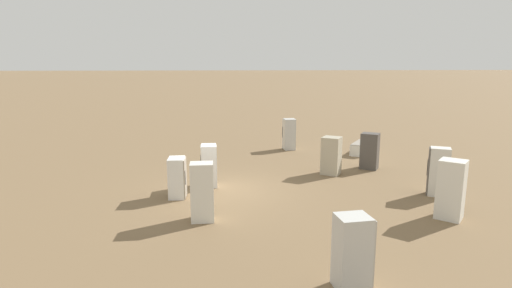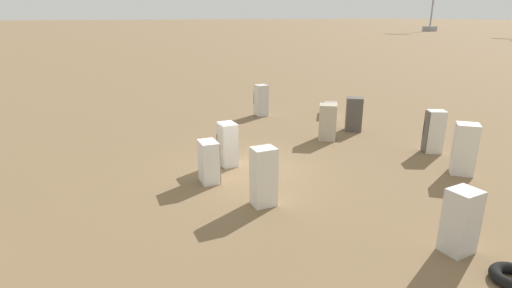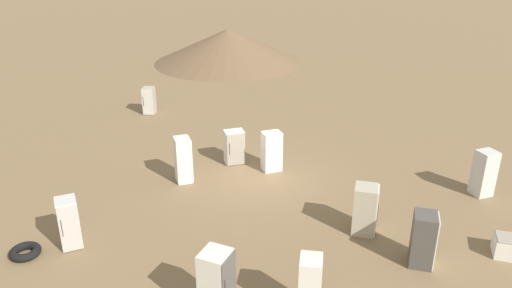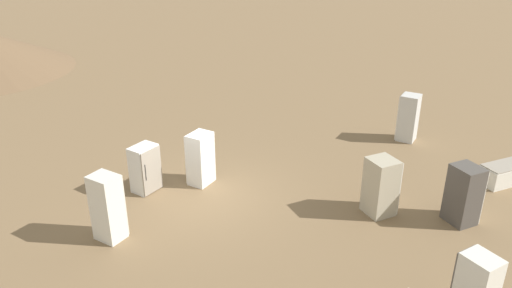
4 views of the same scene
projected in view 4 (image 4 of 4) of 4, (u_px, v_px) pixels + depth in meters
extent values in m
plane|color=brown|center=(200.00, 196.00, 14.88)|extent=(1000.00, 1000.00, 0.00)
cube|color=#56514C|center=(460.00, 284.00, 9.97)|extent=(0.47, 0.31, 1.71)
cylinder|color=#2D2D2D|center=(466.00, 277.00, 10.04)|extent=(0.02, 0.02, 0.62)
cube|color=#B2A88E|center=(380.00, 187.00, 13.72)|extent=(1.03, 1.04, 1.65)
cube|color=silver|center=(391.00, 184.00, 13.86)|extent=(0.47, 0.61, 1.59)
cylinder|color=#2D2D2D|center=(399.00, 185.00, 13.62)|extent=(0.02, 0.02, 0.58)
cube|color=white|center=(201.00, 159.00, 15.30)|extent=(0.77, 0.61, 1.65)
cube|color=silver|center=(193.00, 157.00, 15.44)|extent=(0.71, 0.07, 1.59)
cylinder|color=#2D2D2D|center=(197.00, 151.00, 15.63)|extent=(0.02, 0.02, 0.58)
cube|color=silver|center=(107.00, 208.00, 12.57)|extent=(0.62, 0.73, 1.81)
cube|color=beige|center=(116.00, 202.00, 12.81)|extent=(0.09, 0.66, 1.74)
cylinder|color=#2D2D2D|center=(123.00, 201.00, 12.68)|extent=(0.02, 0.02, 0.63)
cube|color=silver|center=(409.00, 118.00, 18.30)|extent=(0.69, 0.65, 1.75)
cube|color=silver|center=(400.00, 116.00, 18.45)|extent=(0.64, 0.07, 1.68)
cylinder|color=#2D2D2D|center=(401.00, 112.00, 18.61)|extent=(0.02, 0.02, 0.61)
cube|color=silver|center=(509.00, 173.00, 15.61)|extent=(1.95, 1.77, 0.58)
cube|color=gray|center=(511.00, 164.00, 15.48)|extent=(1.87, 1.70, 0.04)
cube|color=#4C4742|center=(463.00, 195.00, 13.31)|extent=(0.98, 1.00, 1.66)
cube|color=silver|center=(473.00, 192.00, 13.44)|extent=(0.48, 0.61, 1.59)
cylinder|color=#2D2D2D|center=(482.00, 194.00, 13.20)|extent=(0.02, 0.02, 0.58)
cube|color=white|center=(145.00, 168.00, 14.93)|extent=(0.85, 0.63, 1.45)
cube|color=gray|center=(152.00, 171.00, 14.78)|extent=(0.76, 0.12, 1.39)
cylinder|color=#2D2D2D|center=(146.00, 173.00, 14.53)|extent=(0.02, 0.02, 0.51)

